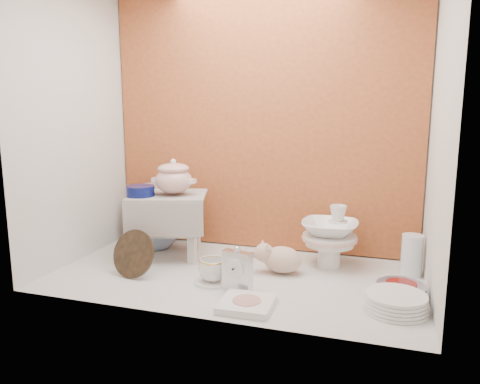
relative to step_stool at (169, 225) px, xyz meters
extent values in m
plane|color=silver|center=(0.45, -0.17, -0.18)|extent=(1.80, 1.80, 0.00)
cube|color=#BA592E|center=(0.45, 0.33, 0.57)|extent=(1.80, 0.06, 1.50)
cube|color=silver|center=(-0.45, -0.17, 0.57)|extent=(0.06, 1.00, 1.50)
cube|color=silver|center=(1.35, -0.17, 0.57)|extent=(0.06, 1.00, 1.50)
cylinder|color=#0B1353|center=(-0.11, -0.10, 0.21)|extent=(0.20, 0.20, 0.06)
imported|color=silver|center=(-0.14, 0.12, -0.05)|extent=(0.25, 0.25, 0.26)
cube|color=silver|center=(0.52, -0.35, -0.08)|extent=(0.15, 0.08, 0.20)
ellipsoid|color=#CCA78F|center=(0.67, -0.07, -0.10)|extent=(0.28, 0.21, 0.15)
cylinder|color=white|center=(0.38, -0.30, -0.17)|extent=(0.21, 0.21, 0.01)
imported|color=white|center=(0.38, -0.30, -0.11)|extent=(0.14, 0.14, 0.11)
cube|color=white|center=(0.61, -0.52, -0.16)|extent=(0.22, 0.22, 0.03)
cylinder|color=white|center=(1.20, -0.36, -0.14)|extent=(0.28, 0.28, 0.07)
imported|color=silver|center=(1.23, -0.22, -0.14)|extent=(0.26, 0.26, 0.07)
cylinder|color=silver|center=(1.28, 0.09, -0.07)|extent=(0.14, 0.14, 0.21)
camera|label=1|loc=(1.13, -2.22, 0.64)|focal=34.01mm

